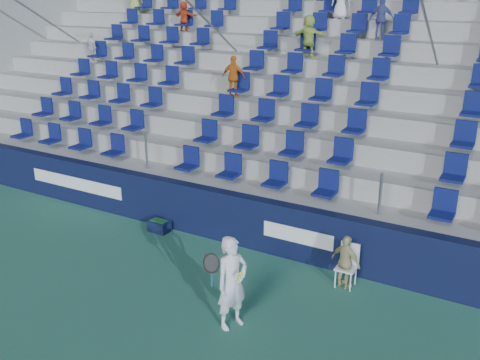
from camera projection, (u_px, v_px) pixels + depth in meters
The scene contains 7 objects.
ground at pixel (155, 310), 9.77m from camera, with size 70.00×70.00×0.00m, color #2E6C56.
sponsor_wall at pixel (240, 220), 12.14m from camera, with size 24.00×0.32×1.20m.
grandstand at pixel (326, 111), 15.79m from camera, with size 24.00×8.17×6.63m.
tennis_player at pixel (232, 283), 9.06m from camera, with size 0.70×0.72×1.68m.
line_judge_chair at pixel (348, 262), 10.48m from camera, with size 0.39×0.40×0.87m.
line_judge at pixel (346, 262), 10.35m from camera, with size 0.65×0.27×1.10m, color tan.
ball_bin at pixel (159, 225), 12.91m from camera, with size 0.51×0.35×0.28m.
Camera 1 is at (5.53, -6.51, 5.53)m, focal length 40.00 mm.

